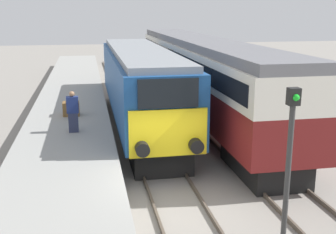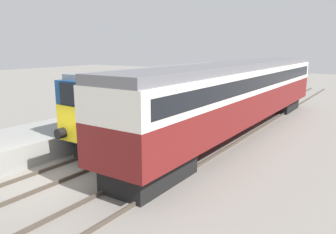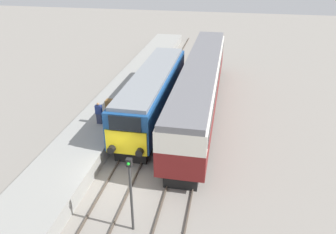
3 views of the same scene
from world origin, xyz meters
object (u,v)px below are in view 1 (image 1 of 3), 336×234
object	(u,v)px
passenger_carriage	(199,69)
person_on_platform	(73,112)
signal_post	(289,163)
locomotive	(140,84)
luggage_crate	(71,109)

from	to	relation	value
passenger_carriage	person_on_platform	size ratio (longest dim) A/B	13.73
person_on_platform	signal_post	size ratio (longest dim) A/B	0.40
passenger_carriage	person_on_platform	distance (m)	8.51
locomotive	passenger_carriage	world-z (taller)	passenger_carriage
signal_post	luggage_crate	world-z (taller)	signal_post
passenger_carriage	luggage_crate	xyz separation A→B (m)	(-6.57, -2.91, -1.20)
passenger_carriage	person_on_platform	xyz separation A→B (m)	(-6.40, -5.57, -0.72)
passenger_carriage	signal_post	xyz separation A→B (m)	(-1.70, -13.59, -0.13)
passenger_carriage	signal_post	world-z (taller)	passenger_carriage
signal_post	person_on_platform	bearing A→B (deg)	120.36
passenger_carriage	person_on_platform	world-z (taller)	passenger_carriage
signal_post	locomotive	bearing A→B (deg)	98.37
passenger_carriage	signal_post	size ratio (longest dim) A/B	5.44
signal_post	luggage_crate	xyz separation A→B (m)	(-4.87, 10.68, -1.07)
locomotive	luggage_crate	bearing A→B (deg)	-164.70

